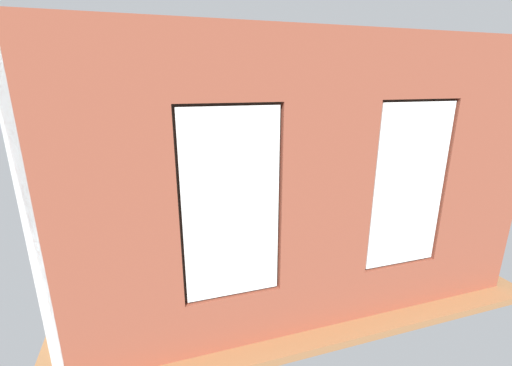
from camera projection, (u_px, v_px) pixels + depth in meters
name	position (u px, v px, depth m)	size (l,w,h in m)	color
ground_plane	(254.00, 237.00, 6.80)	(6.44, 6.18, 0.10)	#99663D
brick_wall_with_windows	(326.00, 195.00, 3.82)	(5.84, 0.30, 3.45)	brown
white_wall_right	(80.00, 163.00, 5.27)	(0.10, 5.18, 3.45)	white
couch_by_window	(306.00, 272.00, 4.85)	(1.82, 0.87, 0.80)	black
couch_left	(358.00, 211.00, 7.14)	(0.99, 2.12, 0.80)	black
coffee_table	(236.00, 212.00, 6.87)	(1.59, 0.72, 0.45)	olive
cup_ceramic	(255.00, 204.00, 7.09)	(0.07, 0.07, 0.09)	#B23D38
candle_jar	(243.00, 208.00, 6.77)	(0.08, 0.08, 0.13)	#B7333D
table_plant_small	(225.00, 204.00, 6.85)	(0.15, 0.15, 0.23)	brown
remote_black	(236.00, 209.00, 6.85)	(0.05, 0.17, 0.02)	black
remote_gray	(214.00, 214.00, 6.62)	(0.05, 0.17, 0.02)	#59595B
media_console	(111.00, 258.00, 5.43)	(1.26, 0.42, 0.46)	black
tv_flatscreen	(106.00, 226.00, 5.27)	(0.90, 0.20, 0.64)	black
papasan_chair	(184.00, 192.00, 8.03)	(1.05, 1.05, 0.68)	olive
potted_plant_by_left_couch	(309.00, 189.00, 8.35)	(0.36, 0.36, 0.59)	#47423D
potted_plant_near_tv	(145.00, 260.00, 4.48)	(0.86, 1.18, 1.48)	#9E5638
potted_plant_corner_far_left	(440.00, 233.00, 5.32)	(0.59, 0.59, 1.02)	brown
potted_plant_corner_near_left	(315.00, 169.00, 9.20)	(0.97, 1.12, 1.27)	gray
potted_plant_beside_window_right	(164.00, 279.00, 4.10)	(0.74, 0.74, 0.99)	#47423D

